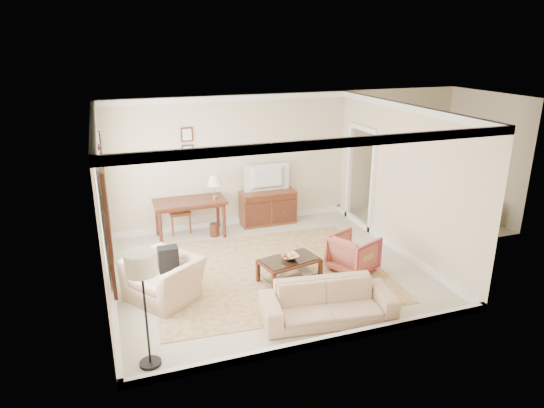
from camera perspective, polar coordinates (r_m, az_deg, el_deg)
room_shell at (r=8.20m, az=-0.63°, el=7.98°), size 5.51×5.01×2.91m
annex_bedroom at (r=11.86m, az=18.51°, el=-0.23°), size 3.00×2.70×2.90m
window_front at (r=7.35m, az=-19.10°, el=-1.85°), size 0.12×1.56×1.80m
window_rear at (r=8.87m, az=-19.32°, el=1.62°), size 0.12×1.56×1.80m
doorway at (r=10.95m, az=10.37°, el=2.95°), size 0.10×1.12×2.25m
rug at (r=8.91m, az=-0.40°, el=-7.91°), size 4.28×3.74×0.01m
writing_desk at (r=10.32m, az=-9.67°, el=-0.15°), size 1.49×0.74×0.81m
desk_chair at (r=10.68m, az=-10.87°, el=-0.59°), size 0.53×0.53×1.05m
desk_lamp at (r=10.31m, az=-6.77°, el=2.06°), size 0.32×0.32×0.50m
framed_prints at (r=10.44m, az=-9.93°, el=7.09°), size 0.25×0.04×0.68m
sideboard at (r=11.03m, az=-0.49°, el=-0.39°), size 1.25×0.48×0.77m
tv at (r=10.75m, az=-0.47°, el=4.05°), size 1.01×0.58×0.13m
coffee_table at (r=8.45m, az=2.05°, el=-7.08°), size 1.11×0.78×0.43m
fruit_bowl at (r=8.38m, az=2.11°, el=-6.13°), size 0.42×0.42×0.10m
book_a at (r=8.50m, az=0.16°, el=-8.08°), size 0.26×0.17×0.38m
book_b at (r=8.53m, az=3.29°, el=-8.04°), size 0.28×0.07×0.38m
striped_armchair at (r=8.92m, az=9.56°, el=-5.53°), size 0.92×0.95×0.75m
club_armchair at (r=8.05m, az=-12.68°, el=-7.75°), size 1.21×1.29×0.95m
backpack at (r=7.95m, az=-12.13°, el=-6.09°), size 0.37×0.39×0.40m
sofa at (r=7.38m, az=6.63°, el=-10.77°), size 2.04×0.84×0.77m
floor_lamp at (r=6.14m, az=-15.07°, el=-7.73°), size 0.39×0.39×1.59m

